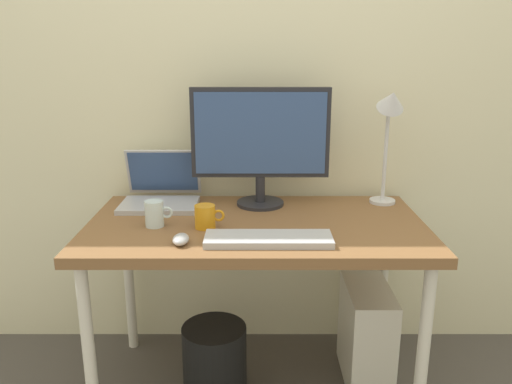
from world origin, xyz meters
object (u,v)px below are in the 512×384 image
object	(u,v)px
desk	(256,238)
computer_tower	(366,334)
mouse	(181,239)
wastebasket	(215,360)
laptop	(161,191)
glass_cup	(155,214)
keyboard	(269,239)
desk_lamp	(390,119)
coffee_mug	(206,217)
monitor	(260,140)

from	to	relation	value
desk	computer_tower	size ratio (longest dim) A/B	3.08
mouse	wastebasket	xyz separation A→B (m)	(0.09, 0.18, -0.60)
mouse	wastebasket	world-z (taller)	mouse
laptop	glass_cup	distance (m)	0.29
desk	keyboard	distance (m)	0.23
wastebasket	desk_lamp	bearing A→B (deg)	20.88
mouse	desk_lamp	bearing A→B (deg)	29.32
coffee_mug	keyboard	bearing A→B (deg)	-32.81
desk	keyboard	size ratio (longest dim) A/B	2.94
glass_cup	computer_tower	xyz separation A→B (m)	(0.85, 0.10, -0.57)
keyboard	computer_tower	bearing A→B (deg)	32.21
computer_tower	wastebasket	bearing A→B (deg)	-170.83
coffee_mug	wastebasket	size ratio (longest dim) A/B	0.37
monitor	mouse	bearing A→B (deg)	-121.42
monitor	wastebasket	xyz separation A→B (m)	(-0.19, -0.27, -0.86)
coffee_mug	computer_tower	size ratio (longest dim) A/B	0.27
mouse	wastebasket	bearing A→B (deg)	63.55
computer_tower	laptop	bearing A→B (deg)	167.77
monitor	coffee_mug	bearing A→B (deg)	-125.51
desk_lamp	keyboard	distance (m)	0.75
keyboard	coffee_mug	bearing A→B (deg)	147.19
laptop	mouse	world-z (taller)	laptop
desk	laptop	distance (m)	0.49
desk_lamp	glass_cup	bearing A→B (deg)	-163.64
computer_tower	desk_lamp	bearing A→B (deg)	64.84
mouse	glass_cup	bearing A→B (deg)	124.00
laptop	coffee_mug	world-z (taller)	laptop
monitor	desk_lamp	xyz separation A→B (m)	(0.53, 0.00, 0.08)
laptop	coffee_mug	distance (m)	0.38
desk	keyboard	world-z (taller)	keyboard
desk	computer_tower	world-z (taller)	desk
laptop	wastebasket	world-z (taller)	laptop
keyboard	mouse	world-z (taller)	mouse
desk	coffee_mug	world-z (taller)	coffee_mug
laptop	mouse	xyz separation A→B (m)	(0.15, -0.47, -0.04)
desk	laptop	world-z (taller)	laptop
desk_lamp	coffee_mug	distance (m)	0.85
desk_lamp	mouse	xyz separation A→B (m)	(-0.80, -0.45, -0.35)
desk_lamp	glass_cup	xyz separation A→B (m)	(-0.93, -0.27, -0.32)
desk	computer_tower	bearing A→B (deg)	6.45
keyboard	glass_cup	size ratio (longest dim) A/B	4.19
mouse	glass_cup	xyz separation A→B (m)	(-0.12, 0.18, 0.03)
monitor	keyboard	xyz separation A→B (m)	(0.02, -0.44, -0.27)
laptop	desk_lamp	bearing A→B (deg)	-1.15
mouse	coffee_mug	xyz separation A→B (m)	(0.07, 0.16, 0.03)
coffee_mug	wastebasket	bearing A→B (deg)	40.27
desk_lamp	wastebasket	bearing A→B (deg)	-159.12
desk	wastebasket	world-z (taller)	desk
desk_lamp	coffee_mug	xyz separation A→B (m)	(-0.73, -0.29, -0.32)
glass_cup	wastebasket	bearing A→B (deg)	-0.34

